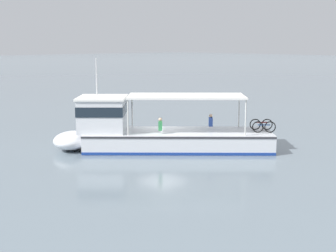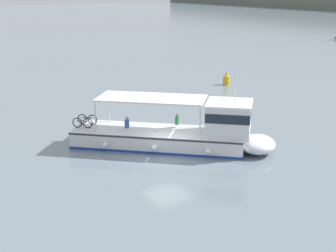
% 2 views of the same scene
% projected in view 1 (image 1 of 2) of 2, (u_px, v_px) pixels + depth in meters
% --- Properties ---
extents(ground_plane, '(400.00, 400.00, 0.00)m').
position_uv_depth(ground_plane, '(163.00, 143.00, 30.14)').
color(ground_plane, slate).
extents(ferry_main, '(11.15, 11.20, 5.32)m').
position_uv_depth(ferry_main, '(151.00, 132.00, 28.18)').
color(ferry_main, silver).
rests_on(ferry_main, ground).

